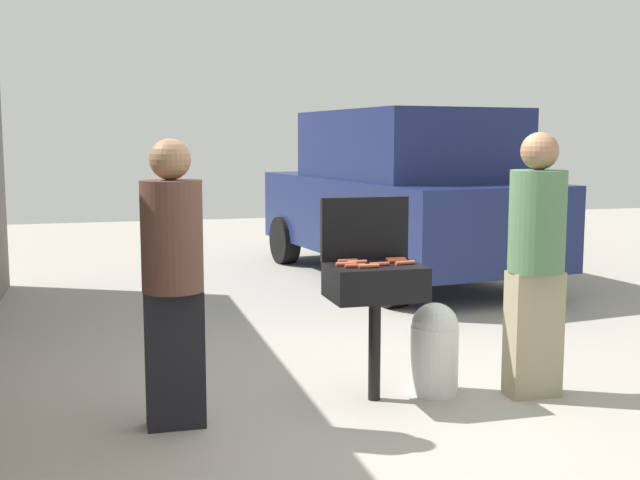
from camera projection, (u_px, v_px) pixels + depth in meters
ground_plane at (380, 402)px, 5.18m from camera, size 24.00×24.00×0.00m
bbq_grill at (375, 287)px, 5.14m from camera, size 0.60×0.44×0.89m
grill_lid_open at (365, 229)px, 5.30m from camera, size 0.60×0.05×0.42m
hot_dog_0 at (397, 261)px, 5.21m from camera, size 0.13×0.03×0.03m
hot_dog_1 at (395, 259)px, 5.27m from camera, size 0.13×0.03×0.03m
hot_dog_2 at (369, 266)px, 5.00m from camera, size 0.13×0.03×0.03m
hot_dog_3 at (348, 261)px, 5.20m from camera, size 0.13×0.04×0.03m
hot_dog_4 at (357, 262)px, 5.15m from camera, size 0.13×0.03×0.03m
hot_dog_5 at (346, 264)px, 5.08m from camera, size 0.13×0.04×0.03m
hot_dog_6 at (405, 263)px, 5.13m from camera, size 0.13×0.04×0.03m
hot_dog_7 at (379, 264)px, 5.07m from camera, size 0.13×0.03×0.03m
hot_dog_8 at (355, 266)px, 5.01m from camera, size 0.13×0.04×0.03m
propane_tank at (435, 346)px, 5.33m from camera, size 0.32×0.32×0.62m
person_left at (173, 273)px, 4.63m from camera, size 0.36×0.36×1.70m
person_right at (536, 255)px, 5.20m from camera, size 0.37×0.37×1.74m
parked_minivan at (401, 194)px, 9.67m from camera, size 2.53×4.62×2.02m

